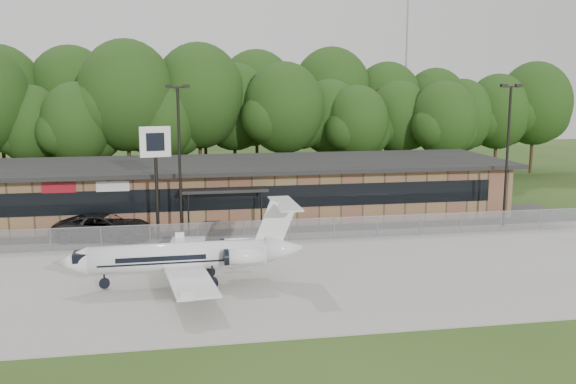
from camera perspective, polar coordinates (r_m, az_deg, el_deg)
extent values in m
plane|color=#274418|center=(27.95, 1.72, -12.12)|extent=(160.00, 160.00, 0.00)
cube|color=#9E9B93|center=(35.35, -0.98, -7.28)|extent=(64.00, 18.00, 0.08)
cube|color=#383835|center=(46.36, -3.27, -3.15)|extent=(50.00, 9.00, 0.06)
cube|color=olive|center=(50.36, -3.92, 0.18)|extent=(40.00, 10.00, 4.00)
cube|color=black|center=(45.39, -3.22, -0.50)|extent=(36.00, 0.08, 1.60)
cube|color=black|center=(49.55, -3.88, 2.53)|extent=(41.00, 11.50, 0.30)
cube|color=black|center=(44.51, -5.69, 0.17)|extent=(6.00, 1.60, 0.20)
cube|color=maroon|center=(45.49, -19.70, 0.36)|extent=(2.20, 0.06, 0.70)
cube|color=silver|center=(45.04, -15.31, 0.50)|extent=(2.20, 0.06, 0.70)
cube|color=gray|center=(41.85, -2.53, -3.56)|extent=(46.00, 0.03, 1.50)
cube|color=gray|center=(41.68, -2.54, -2.56)|extent=(46.00, 0.04, 0.04)
cylinder|color=gray|center=(78.32, 10.46, 11.21)|extent=(0.20, 0.20, 25.00)
cylinder|color=black|center=(42.20, -9.60, 2.30)|extent=(0.18, 0.18, 10.00)
cube|color=black|center=(41.85, -9.80, 9.17)|extent=(1.20, 0.12, 0.12)
cube|color=black|center=(41.84, -10.56, 9.24)|extent=(0.45, 0.30, 0.22)
cube|color=black|center=(41.86, -9.04, 9.28)|extent=(0.45, 0.30, 0.22)
cylinder|color=black|center=(48.26, 18.89, 2.84)|extent=(0.18, 0.18, 10.00)
cube|color=black|center=(47.95, 19.23, 8.84)|extent=(1.20, 0.12, 0.12)
cube|color=black|center=(47.68, 18.65, 8.95)|extent=(0.45, 0.30, 0.22)
cube|color=black|center=(48.22, 19.81, 8.89)|extent=(0.45, 0.30, 0.22)
cylinder|color=white|center=(33.46, -9.66, -5.79)|extent=(8.93, 1.55, 1.43)
cone|color=white|center=(33.79, -18.82, -6.03)|extent=(1.80, 1.45, 1.43)
cone|color=white|center=(33.95, -0.42, -5.18)|extent=(1.98, 1.45, 1.43)
cube|color=white|center=(30.76, -8.66, -7.94)|extent=(2.04, 5.38, 0.11)
cube|color=white|center=(36.41, -9.06, -5.13)|extent=(2.04, 5.38, 0.11)
cylinder|color=white|center=(32.56, -3.94, -5.86)|extent=(1.97, 0.83, 0.80)
cylinder|color=white|center=(34.70, -4.40, -4.87)|extent=(1.97, 0.83, 0.80)
cube|color=white|center=(33.56, -1.17, -3.08)|extent=(2.19, 0.16, 2.68)
cube|color=white|center=(33.43, -0.28, -1.18)|extent=(1.22, 4.12, 0.09)
cube|color=black|center=(33.64, -17.78, -5.60)|extent=(0.91, 1.08, 0.45)
cube|color=black|center=(33.86, -6.86, -7.65)|extent=(0.74, 2.15, 0.62)
cylinder|color=black|center=(33.94, -15.99, -7.93)|extent=(0.54, 0.54, 0.20)
imported|color=#272729|center=(44.21, -15.99, -3.02)|extent=(6.85, 4.10, 1.78)
cylinder|color=black|center=(42.71, -11.59, 0.42)|extent=(0.25, 0.25, 7.20)
cube|color=silver|center=(42.34, -11.73, 4.39)|extent=(1.99, 0.54, 1.98)
cube|color=black|center=(42.22, -11.71, 4.38)|extent=(1.16, 0.23, 1.17)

